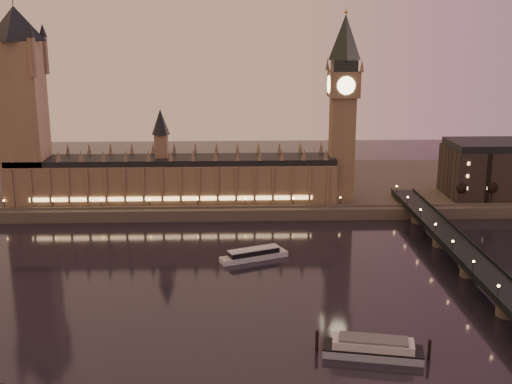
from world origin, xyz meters
TOP-DOWN VIEW (x-y plane):
  - ground at (0.00, 0.00)m, footprint 700.00×700.00m
  - far_embankment at (30.00, 165.00)m, footprint 560.00×130.00m
  - palace_of_westminster at (-40.12, 120.99)m, footprint 180.00×26.62m
  - victoria_tower at (-120.00, 121.00)m, footprint 31.68×31.68m
  - big_ben at (53.99, 120.99)m, footprint 17.68×17.68m
  - westminster_bridge at (91.61, 0.00)m, footprint 13.20×260.00m
  - bare_tree_0 at (120.54, 109.00)m, footprint 5.60×5.60m
  - bare_tree_1 at (136.66, 109.00)m, footprint 5.60×5.60m
  - cruise_boat_a at (2.60, 42.44)m, footprint 31.43×18.22m
  - moored_barge at (37.52, -46.41)m, footprint 35.55×15.08m

SIDE VIEW (x-z plane):
  - ground at x=0.00m, z-range 0.00..0.00m
  - cruise_boat_a at x=2.60m, z-range -0.30..4.70m
  - moored_barge at x=37.52m, z-range -0.52..6.14m
  - far_embankment at x=30.00m, z-range 0.00..6.00m
  - westminster_bridge at x=91.61m, z-range -2.13..13.17m
  - bare_tree_0 at x=120.54m, z-range 8.79..20.19m
  - bare_tree_1 at x=136.66m, z-range 8.79..20.19m
  - palace_of_westminster at x=-40.12m, z-range -4.29..47.71m
  - big_ben at x=53.99m, z-range 11.95..115.95m
  - victoria_tower at x=-120.00m, z-range 6.79..124.79m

